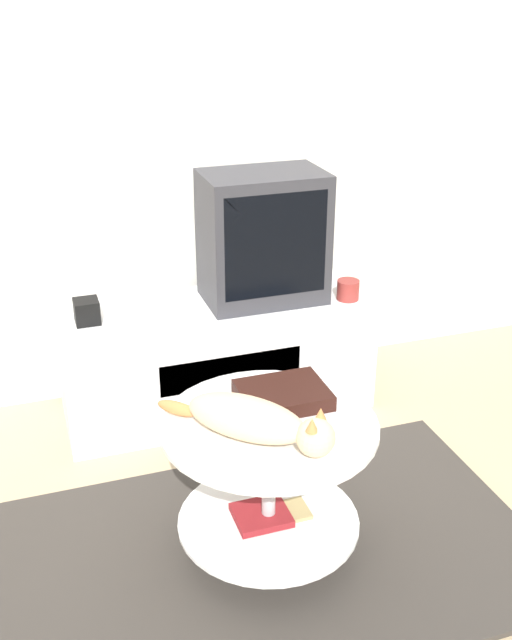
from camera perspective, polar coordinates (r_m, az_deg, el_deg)
The scene contains 10 objects.
ground_plane at distance 2.58m, azimuth 0.93°, elevation -17.49°, with size 12.00×12.00×0.00m, color tan.
wall_back at distance 3.17m, azimuth -6.95°, elevation 16.76°, with size 8.00×0.05×2.60m.
rug at distance 2.57m, azimuth 0.93°, elevation -17.33°, with size 1.77×1.07×0.02m.
tv_stand at distance 3.22m, azimuth -3.05°, elevation -2.81°, with size 1.30×0.46×0.49m.
tv at distance 3.08m, azimuth 0.56°, elevation 6.30°, with size 0.49×0.32×0.54m.
speaker at distance 3.01m, azimuth -12.77°, elevation 0.65°, with size 0.10×0.10×0.10m.
mug at distance 3.18m, azimuth 7.02°, elevation 2.29°, with size 0.09×0.09×0.08m.
coffee_table at distance 2.39m, azimuth 0.97°, elevation -11.56°, with size 0.67×0.67×0.48m.
dvd_box at distance 2.38m, azimuth 2.06°, elevation -5.74°, with size 0.28×0.22×0.05m.
cat at distance 2.18m, azimuth -0.02°, elevation -7.67°, with size 0.44×0.44×0.14m.
Camera 1 is at (-0.65, -1.79, 1.74)m, focal length 42.00 mm.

